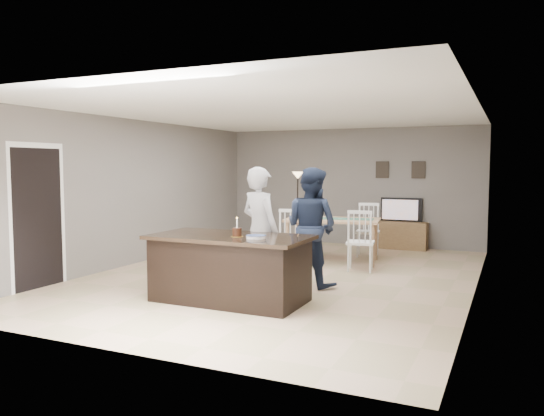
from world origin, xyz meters
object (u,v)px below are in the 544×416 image
at_px(television, 400,210).
at_px(dining_table, 332,226).
at_px(tv_console, 399,235).
at_px(plate_stack, 256,237).
at_px(kitchen_island, 230,268).
at_px(floor_lamp, 298,189).
at_px(woman, 260,230).
at_px(man, 311,227).
at_px(birthday_cake, 237,232).

distance_m(television, dining_table, 2.37).
distance_m(tv_console, plate_stack, 5.77).
relative_size(kitchen_island, television, 2.35).
height_order(dining_table, floor_lamp, floor_lamp).
height_order(kitchen_island, plate_stack, plate_stack).
relative_size(television, woman, 0.50).
relative_size(man, floor_lamp, 1.06).
bearing_deg(kitchen_island, plate_stack, -14.87).
xyz_separation_m(television, man, (-0.53, -4.29, 0.04)).
height_order(plate_stack, dining_table, dining_table).
xyz_separation_m(tv_console, man, (-0.53, -4.22, 0.61)).
bearing_deg(tv_console, dining_table, -112.10).
relative_size(kitchen_island, floor_lamp, 1.26).
xyz_separation_m(woman, plate_stack, (0.30, -0.74, 0.01)).
relative_size(tv_console, television, 1.31).
bearing_deg(plate_stack, birthday_cake, 170.88).
bearing_deg(dining_table, birthday_cake, -102.63).
xyz_separation_m(woman, birthday_cake, (-0.01, -0.69, 0.05)).
distance_m(kitchen_island, tv_console, 5.70).
bearing_deg(plate_stack, dining_table, 91.90).
bearing_deg(woman, kitchen_island, 96.85).
xyz_separation_m(man, plate_stack, (-0.22, -1.47, 0.01)).
height_order(kitchen_island, tv_console, kitchen_island).
distance_m(birthday_cake, floor_lamp, 5.25).
xyz_separation_m(kitchen_island, tv_console, (1.20, 5.57, -0.15)).
relative_size(kitchen_island, tv_console, 1.79).
distance_m(tv_console, dining_table, 2.33).
relative_size(woman, plate_stack, 6.99).
height_order(tv_console, floor_lamp, floor_lamp).
bearing_deg(man, television, -81.31).
distance_m(woman, man, 0.90).
height_order(kitchen_island, television, television).
xyz_separation_m(tv_console, birthday_cake, (-1.05, -5.64, 0.66)).
height_order(kitchen_island, dining_table, dining_table).
relative_size(television, floor_lamp, 0.54).
bearing_deg(man, dining_table, -65.15).
distance_m(man, birthday_cake, 1.52).
relative_size(woman, birthday_cake, 7.04).
height_order(woman, plate_stack, woman).
height_order(television, dining_table, television).
xyz_separation_m(man, dining_table, (-0.34, 2.09, -0.22)).
height_order(tv_console, plate_stack, plate_stack).
xyz_separation_m(man, birthday_cake, (-0.52, -1.42, 0.06)).
xyz_separation_m(birthday_cake, dining_table, (0.19, 3.51, -0.28)).
bearing_deg(woman, floor_lamp, -54.11).
bearing_deg(man, birthday_cake, 85.52).
bearing_deg(floor_lamp, tv_console, 13.64).
bearing_deg(man, woman, 70.65).
relative_size(tv_console, man, 0.66).
xyz_separation_m(birthday_cake, plate_stack, (0.30, -0.05, -0.04)).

